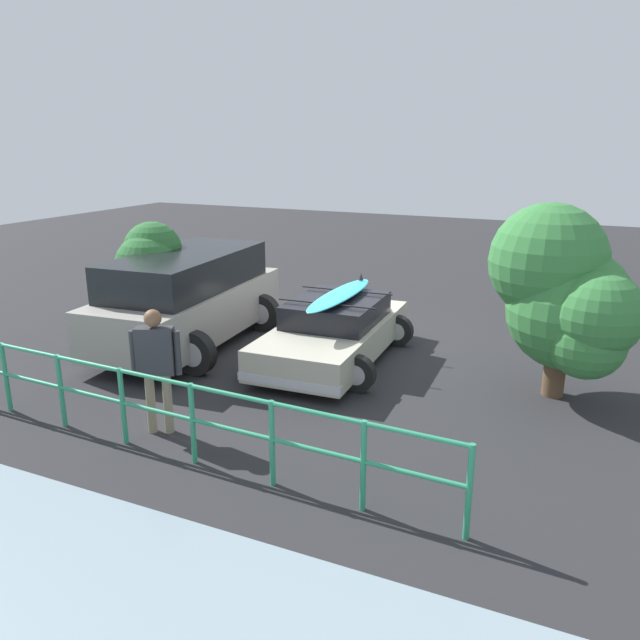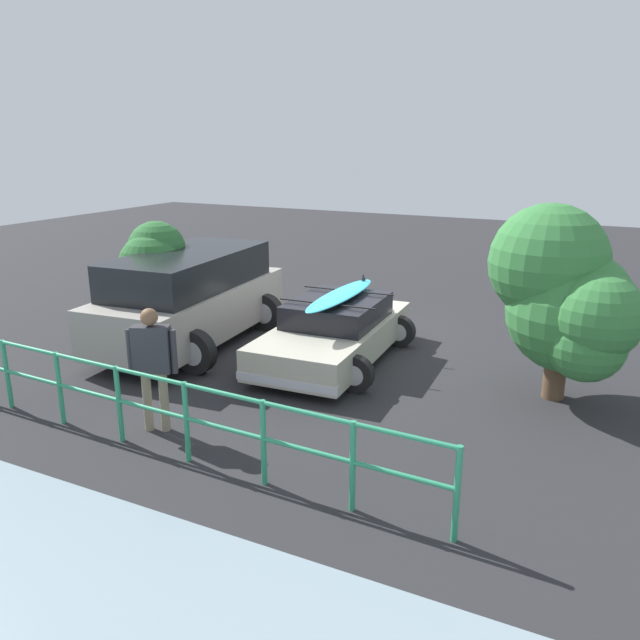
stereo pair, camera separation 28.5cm
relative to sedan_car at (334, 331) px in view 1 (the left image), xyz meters
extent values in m
cube|color=#28282B|center=(0.12, -0.56, -0.58)|extent=(44.00, 44.00, 0.02)
cube|color=#B7B29E|center=(0.00, 0.04, -0.12)|extent=(1.96, 4.19, 0.56)
cube|color=black|center=(0.01, -0.12, 0.37)|extent=(1.65, 2.05, 0.43)
cube|color=silver|center=(-0.10, 2.05, -0.28)|extent=(1.80, 0.19, 0.14)
cube|color=silver|center=(0.10, -1.97, -0.28)|extent=(1.80, 0.19, 0.14)
cylinder|color=black|center=(-0.96, 1.27, -0.25)|extent=(0.63, 0.18, 0.63)
cylinder|color=#B7B7BC|center=(-0.96, 1.27, -0.25)|extent=(0.35, 0.19, 0.35)
cylinder|color=black|center=(0.84, 1.36, -0.25)|extent=(0.63, 0.18, 0.63)
cylinder|color=#B7B7BC|center=(0.84, 1.36, -0.25)|extent=(0.35, 0.19, 0.35)
cylinder|color=black|center=(-0.84, -1.28, -0.25)|extent=(0.63, 0.18, 0.63)
cylinder|color=#B7B7BC|center=(-0.84, -1.28, -0.25)|extent=(0.35, 0.19, 0.35)
cylinder|color=black|center=(0.96, -1.19, -0.25)|extent=(0.63, 0.18, 0.63)
cylinder|color=#B7B7BC|center=(0.96, -1.19, -0.25)|extent=(0.35, 0.19, 0.35)
cylinder|color=black|center=(-0.02, 0.42, 0.63)|extent=(1.85, 0.12, 0.03)
cylinder|color=black|center=(0.03, -0.67, 0.63)|extent=(1.85, 0.12, 0.03)
ellipsoid|color=#33B7D6|center=(-0.07, -0.09, 0.69)|extent=(0.57, 2.81, 0.09)
cone|color=black|center=(-0.05, -1.22, 0.80)|extent=(0.10, 0.10, 0.14)
cube|color=#9E998E|center=(3.00, 0.43, 0.16)|extent=(2.25, 4.79, 0.94)
cube|color=black|center=(3.00, 0.43, 0.98)|extent=(2.02, 3.76, 0.69)
cylinder|color=black|center=(3.19, -1.99, 0.26)|extent=(0.73, 0.24, 0.72)
cylinder|color=black|center=(1.92, 1.75, -0.17)|extent=(0.80, 0.22, 0.80)
cylinder|color=#B7B7BC|center=(1.92, 1.75, -0.17)|extent=(0.44, 0.23, 0.44)
cylinder|color=black|center=(3.85, 1.90, -0.17)|extent=(0.80, 0.22, 0.80)
cylinder|color=#B7B7BC|center=(3.85, 1.90, -0.17)|extent=(0.44, 0.23, 0.44)
cylinder|color=black|center=(2.15, -1.04, -0.17)|extent=(0.80, 0.22, 0.80)
cylinder|color=#B7B7BC|center=(2.15, -1.04, -0.17)|extent=(0.44, 0.23, 0.44)
cylinder|color=black|center=(4.07, -0.89, -0.17)|extent=(0.80, 0.22, 0.80)
cylinder|color=#B7B7BC|center=(4.07, -0.89, -0.17)|extent=(0.44, 0.23, 0.44)
cylinder|color=gray|center=(0.93, 3.77, -0.12)|extent=(0.13, 0.13, 0.89)
cylinder|color=gray|center=(1.16, 3.87, -0.12)|extent=(0.13, 0.13, 0.89)
cube|color=#333338|center=(1.04, 3.82, 0.66)|extent=(0.56, 0.39, 0.67)
sphere|color=brown|center=(1.04, 3.82, 1.13)|extent=(0.24, 0.24, 0.24)
cylinder|color=#333338|center=(0.76, 3.70, 0.63)|extent=(0.09, 0.09, 0.63)
cylinder|color=#333338|center=(1.33, 3.94, 0.63)|extent=(0.09, 0.09, 0.63)
cylinder|color=#2D9366|center=(-3.45, 4.48, -0.02)|extent=(0.07, 0.07, 1.10)
cylinder|color=#2D9366|center=(-2.27, 4.44, -0.02)|extent=(0.07, 0.07, 1.10)
cylinder|color=#2D9366|center=(-1.09, 4.39, -0.02)|extent=(0.07, 0.07, 1.10)
cylinder|color=#2D9366|center=(0.09, 4.34, -0.02)|extent=(0.07, 0.07, 1.10)
cylinder|color=#2D9366|center=(1.27, 4.30, -0.02)|extent=(0.07, 0.07, 1.10)
cylinder|color=#2D9366|center=(2.45, 4.25, -0.02)|extent=(0.07, 0.07, 1.10)
cylinder|color=#2D9366|center=(3.63, 4.21, -0.02)|extent=(0.07, 0.07, 1.10)
cylinder|color=#2D9366|center=(0.68, 4.32, 0.50)|extent=(8.26, 0.38, 0.06)
cylinder|color=#2D9366|center=(0.68, 4.32, 0.04)|extent=(8.26, 0.38, 0.06)
cylinder|color=brown|center=(-3.93, 0.06, -0.25)|extent=(0.35, 0.35, 0.64)
sphere|color=#387F3D|center=(-4.45, 0.63, 1.02)|extent=(1.31, 1.31, 1.31)
sphere|color=#387F3D|center=(-3.65, 0.05, 1.63)|extent=(1.83, 1.83, 1.83)
sphere|color=#387F3D|center=(-4.04, 0.10, 0.92)|extent=(1.95, 1.95, 1.95)
sphere|color=#387F3D|center=(-4.35, 0.63, 0.59)|extent=(1.17, 1.17, 1.17)
cylinder|color=brown|center=(4.00, 0.16, -0.29)|extent=(0.28, 0.28, 0.55)
sphere|color=#2D6B33|center=(3.95, 0.42, 0.97)|extent=(1.32, 1.32, 1.32)
sphere|color=#2D6B33|center=(4.07, 0.22, 0.77)|extent=(1.05, 1.05, 1.05)
sphere|color=#2D6B33|center=(4.00, 0.16, 1.25)|extent=(1.20, 1.20, 1.20)
sphere|color=#2D6B33|center=(3.88, 0.09, 0.66)|extent=(1.57, 1.57, 1.57)
camera|label=1|loc=(-4.41, 10.25, 3.49)|focal=35.00mm
camera|label=2|loc=(-4.67, 10.13, 3.49)|focal=35.00mm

